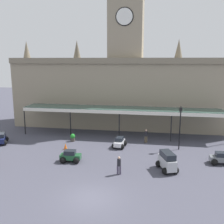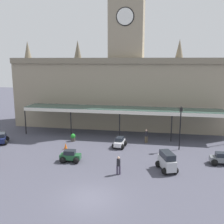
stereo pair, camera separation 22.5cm
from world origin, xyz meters
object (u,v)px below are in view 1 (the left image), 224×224
Objects in this scene: car_grey_sedan at (221,159)px; car_silver_van at (167,162)px; pedestrian_beside_cars at (119,165)px; traffic_cone at (66,146)px; car_white_sedan at (119,143)px; victorian_lamppost at (180,123)px; car_green_sedan at (71,157)px; pedestrian_near_entrance at (146,135)px; planter_by_canopy at (73,137)px; car_navy_estate at (1,139)px.

car_silver_van is (-5.23, -2.40, 0.30)m from car_grey_sedan.
traffic_cone is (-6.90, 5.48, -0.54)m from pedestrian_beside_cars.
car_grey_sedan and car_white_sedan have the same top height.
victorian_lamppost is at bearing 2.80° from car_white_sedan.
car_silver_van is at bearing -155.30° from car_grey_sedan.
car_silver_van is 3.53× the size of traffic_cone.
pedestrian_beside_cars reaches higher than traffic_cone.
pedestrian_beside_cars reaches higher than car_green_sedan.
pedestrian_beside_cars reaches higher than car_grey_sedan.
pedestrian_near_entrance is at bearing 105.81° from car_silver_van.
pedestrian_beside_cars is (5.18, -2.11, 0.41)m from car_green_sedan.
car_green_sedan is 2.20× the size of planter_by_canopy.
car_navy_estate is 14.37m from car_white_sedan.
car_grey_sedan is 0.86× the size of car_navy_estate.
car_navy_estate is 1.14× the size of car_white_sedan.
car_grey_sedan reaches higher than planter_by_canopy.
pedestrian_near_entrance is at bearing 36.88° from car_white_sedan.
car_navy_estate is at bearing -176.22° from victorian_lamppost.
car_grey_sedan is 14.77m from car_green_sedan.
victorian_lamppost is at bearing 135.56° from car_grey_sedan.
car_silver_van is 6.62m from victorian_lamppost.
car_navy_estate is at bearing -169.22° from pedestrian_near_entrance.
victorian_lamppost is 13.16m from traffic_cone.
victorian_lamppost is at bearing -4.00° from planter_by_canopy.
traffic_cone is (-8.90, -4.03, -0.54)m from pedestrian_near_entrance.
car_white_sedan is 7.35m from pedestrian_beside_cars.
car_white_sedan is at bearing -11.47° from planter_by_canopy.
car_silver_van is 1.54× the size of pedestrian_near_entrance.
car_grey_sedan is 1.24× the size of pedestrian_beside_cars.
car_green_sedan is 12.54m from victorian_lamppost.
pedestrian_near_entrance is 1.74× the size of planter_by_canopy.
victorian_lamppost is at bearing 9.54° from traffic_cone.
car_silver_van reaches higher than pedestrian_beside_cars.
pedestrian_beside_cars is at bearing -157.08° from car_grey_sedan.
car_white_sedan reaches higher than planter_by_canopy.
car_grey_sedan is at bearing 7.37° from car_green_sedan.
pedestrian_beside_cars is 9.81m from victorian_lamppost.
car_green_sedan and car_white_sedan have the same top height.
car_silver_van is 1.54× the size of pedestrian_beside_cars.
car_silver_van reaches higher than pedestrian_near_entrance.
car_navy_estate is at bearing 157.93° from car_green_sedan.
planter_by_canopy is at bearing 176.00° from victorian_lamppost.
car_navy_estate is 1.45× the size of pedestrian_near_entrance.
pedestrian_beside_cars is at bearing -82.39° from car_white_sedan.
car_grey_sedan and car_green_sedan have the same top height.
planter_by_canopy is at bearing 168.53° from car_white_sedan.
car_white_sedan is 3.74m from pedestrian_near_entrance.
car_green_sedan is at bearing 157.83° from pedestrian_beside_cars.
pedestrian_near_entrance is at bearing 143.60° from car_grey_sedan.
car_grey_sedan is 0.97× the size of car_white_sedan.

